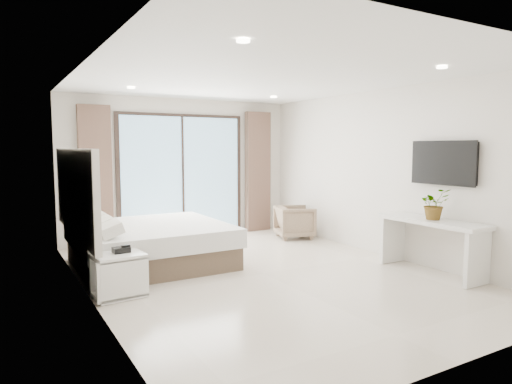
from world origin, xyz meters
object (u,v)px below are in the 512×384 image
Objects in this scene: nightstand at (119,275)px; armchair at (295,220)px; bed at (150,244)px; console_desk at (432,234)px.

nightstand is 0.87× the size of armchair.
bed is 1.38× the size of console_desk.
bed reaches higher than armchair.
console_desk reaches higher than bed.
console_desk is 2.27× the size of armchair.
armchair is (3.07, 0.59, 0.03)m from bed.
bed is at bearing 53.49° from nightstand.
console_desk is at bearing -159.09° from armchair.
console_desk is at bearing -36.89° from bed.
console_desk reaches higher than armchair.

